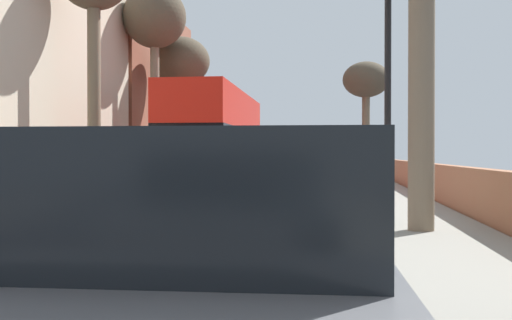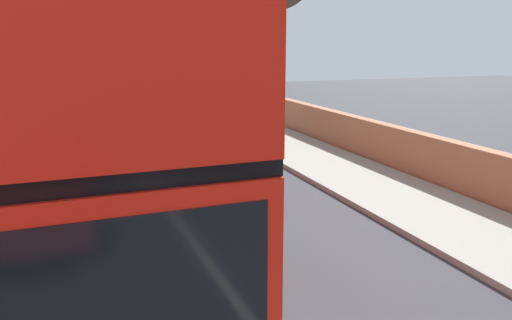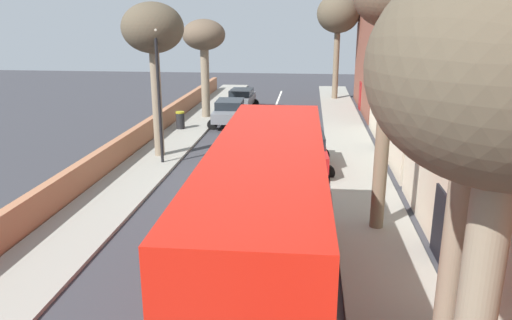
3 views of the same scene
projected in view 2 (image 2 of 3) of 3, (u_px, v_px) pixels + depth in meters
The scene contains 2 objects.
double_decker_bus at pixel (89, 112), 8.41m from camera, with size 3.65×10.42×4.06m.
parked_car_blue_left_3 at pixel (55, 112), 18.54m from camera, with size 2.66×4.66×1.71m.
Camera 2 is at (-2.02, 0.20, 3.50)m, focal length 35.00 mm.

